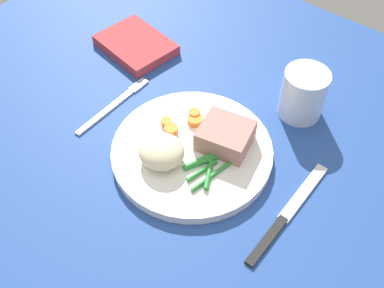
{
  "coord_description": "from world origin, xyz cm",
  "views": [
    {
      "loc": [
        25.44,
        -38.06,
        58.3
      ],
      "look_at": [
        -2.18,
        -3.27,
        4.6
      ],
      "focal_mm": 42.61,
      "sensor_mm": 36.0,
      "label": 1
    }
  ],
  "objects_px": {
    "dinner_plate": "(192,151)",
    "napkin": "(136,45)",
    "knife": "(287,215)",
    "fork": "(113,106)",
    "water_glass": "(302,96)",
    "meat_portion": "(225,136)"
  },
  "relations": [
    {
      "from": "knife",
      "to": "fork",
      "type": "bearing_deg",
      "value": -179.77
    },
    {
      "from": "meat_portion",
      "to": "fork",
      "type": "relative_size",
      "value": 0.46
    },
    {
      "from": "water_glass",
      "to": "fork",
      "type": "bearing_deg",
      "value": -143.66
    },
    {
      "from": "fork",
      "to": "knife",
      "type": "height_order",
      "value": "knife"
    },
    {
      "from": "napkin",
      "to": "knife",
      "type": "bearing_deg",
      "value": -18.44
    },
    {
      "from": "knife",
      "to": "napkin",
      "type": "height_order",
      "value": "napkin"
    },
    {
      "from": "water_glass",
      "to": "dinner_plate",
      "type": "bearing_deg",
      "value": -114.41
    },
    {
      "from": "fork",
      "to": "knife",
      "type": "distance_m",
      "value": 0.35
    },
    {
      "from": "fork",
      "to": "napkin",
      "type": "relative_size",
      "value": 1.19
    },
    {
      "from": "water_glass",
      "to": "napkin",
      "type": "bearing_deg",
      "value": -171.69
    },
    {
      "from": "dinner_plate",
      "to": "water_glass",
      "type": "relative_size",
      "value": 2.96
    },
    {
      "from": "knife",
      "to": "water_glass",
      "type": "bearing_deg",
      "value": 115.52
    },
    {
      "from": "water_glass",
      "to": "napkin",
      "type": "xyz_separation_m",
      "value": [
        -0.33,
        -0.05,
        -0.03
      ]
    },
    {
      "from": "dinner_plate",
      "to": "knife",
      "type": "distance_m",
      "value": 0.17
    },
    {
      "from": "fork",
      "to": "water_glass",
      "type": "relative_size",
      "value": 1.95
    },
    {
      "from": "dinner_plate",
      "to": "napkin",
      "type": "bearing_deg",
      "value": 150.94
    },
    {
      "from": "dinner_plate",
      "to": "fork",
      "type": "relative_size",
      "value": 1.51
    },
    {
      "from": "dinner_plate",
      "to": "napkin",
      "type": "distance_m",
      "value": 0.28
    },
    {
      "from": "napkin",
      "to": "water_glass",
      "type": "bearing_deg",
      "value": 8.31
    },
    {
      "from": "napkin",
      "to": "fork",
      "type": "bearing_deg",
      "value": -61.68
    },
    {
      "from": "knife",
      "to": "meat_portion",
      "type": "bearing_deg",
      "value": 163.38
    },
    {
      "from": "meat_portion",
      "to": "dinner_plate",
      "type": "bearing_deg",
      "value": -130.6
    }
  ]
}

